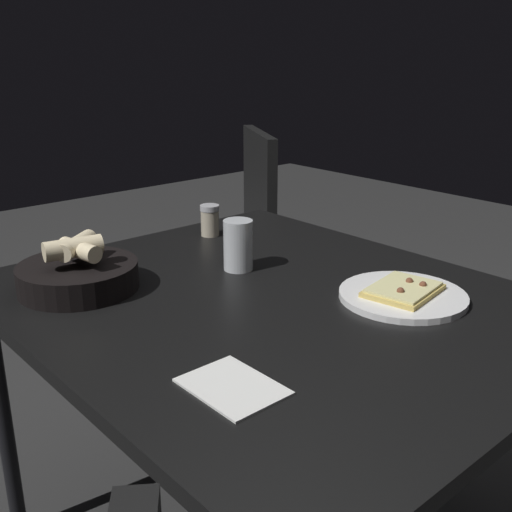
# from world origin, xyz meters

# --- Properties ---
(dining_table) EXTENTS (1.16, 0.97, 0.73)m
(dining_table) POSITION_xyz_m (0.00, 0.00, 0.67)
(dining_table) COLOR black
(dining_table) RESTS_ON ground
(pizza_plate) EXTENTS (0.27, 0.27, 0.04)m
(pizza_plate) POSITION_xyz_m (0.19, 0.21, 0.74)
(pizza_plate) COLOR white
(pizza_plate) RESTS_ON dining_table
(bread_basket) EXTENTS (0.26, 0.26, 0.12)m
(bread_basket) POSITION_xyz_m (-0.32, -0.28, 0.77)
(bread_basket) COLOR black
(bread_basket) RESTS_ON dining_table
(beer_glass) EXTENTS (0.07, 0.07, 0.12)m
(beer_glass) POSITION_xyz_m (-0.18, 0.06, 0.78)
(beer_glass) COLOR silver
(beer_glass) RESTS_ON dining_table
(pepper_shaker) EXTENTS (0.05, 0.05, 0.09)m
(pepper_shaker) POSITION_xyz_m (-0.45, 0.18, 0.77)
(pepper_shaker) COLOR #BFB299
(pepper_shaker) RESTS_ON dining_table
(napkin) EXTENTS (0.16, 0.12, 0.00)m
(napkin) POSITION_xyz_m (0.23, -0.29, 0.73)
(napkin) COLOR white
(napkin) RESTS_ON dining_table
(chair_far) EXTENTS (0.60, 0.60, 0.95)m
(chair_far) POSITION_xyz_m (-0.85, 0.58, 0.52)
(chair_far) COLOR black
(chair_far) RESTS_ON ground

